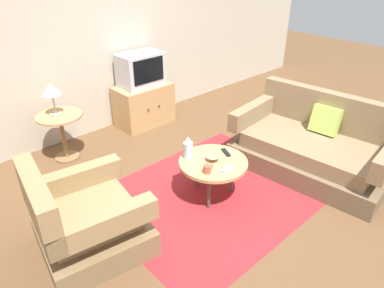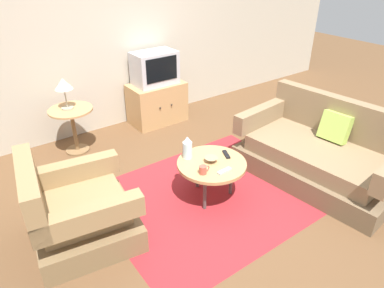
# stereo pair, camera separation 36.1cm
# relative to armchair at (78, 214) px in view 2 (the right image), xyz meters

# --- Properties ---
(ground_plane) EXTENTS (16.00, 16.00, 0.00)m
(ground_plane) POSITION_rel_armchair_xyz_m (1.39, -0.19, -0.29)
(ground_plane) COLOR brown
(back_wall) EXTENTS (9.00, 0.12, 2.70)m
(back_wall) POSITION_rel_armchair_xyz_m (1.39, 2.09, 1.06)
(back_wall) COLOR #BCB29E
(back_wall) RESTS_ON ground
(area_rug) EXTENTS (2.24, 1.85, 0.00)m
(area_rug) POSITION_rel_armchair_xyz_m (1.35, -0.20, -0.29)
(area_rug) COLOR maroon
(area_rug) RESTS_ON ground
(armchair) EXTENTS (0.99, 0.98, 0.86)m
(armchair) POSITION_rel_armchair_xyz_m (0.00, 0.00, 0.00)
(armchair) COLOR brown
(armchair) RESTS_ON ground
(couch) EXTENTS (1.14, 1.83, 0.87)m
(couch) POSITION_rel_armchair_xyz_m (2.60, -0.63, -0.01)
(couch) COLOR brown
(couch) RESTS_ON ground
(coffee_table) EXTENTS (0.71, 0.71, 0.43)m
(coffee_table) POSITION_rel_armchair_xyz_m (1.35, -0.19, 0.10)
(coffee_table) COLOR tan
(coffee_table) RESTS_ON ground
(side_table) EXTENTS (0.54, 0.54, 0.60)m
(side_table) POSITION_rel_armchair_xyz_m (0.54, 1.59, 0.14)
(side_table) COLOR tan
(side_table) RESTS_ON ground
(tv_stand) EXTENTS (0.81, 0.51, 0.60)m
(tv_stand) POSITION_rel_armchair_xyz_m (1.86, 1.75, 0.01)
(tv_stand) COLOR tan
(tv_stand) RESTS_ON ground
(television) EXTENTS (0.62, 0.40, 0.47)m
(television) POSITION_rel_armchair_xyz_m (1.86, 1.76, 0.54)
(television) COLOR #B7B7BC
(television) RESTS_ON tv_stand
(table_lamp) EXTENTS (0.22, 0.22, 0.39)m
(table_lamp) POSITION_rel_armchair_xyz_m (0.51, 1.61, 0.61)
(table_lamp) COLOR #9E937A
(table_lamp) RESTS_ON side_table
(vase) EXTENTS (0.10, 0.10, 0.25)m
(vase) POSITION_rel_armchair_xyz_m (1.21, 0.03, 0.25)
(vase) COLOR silver
(vase) RESTS_ON coffee_table
(mug) EXTENTS (0.12, 0.07, 0.08)m
(mug) POSITION_rel_armchair_xyz_m (1.16, -0.30, 0.17)
(mug) COLOR #B74C3D
(mug) RESTS_ON coffee_table
(bowl) EXTENTS (0.14, 0.14, 0.05)m
(bowl) POSITION_rel_armchair_xyz_m (1.36, -0.18, 0.16)
(bowl) COLOR tan
(bowl) RESTS_ON coffee_table
(tv_remote_dark) EXTENTS (0.10, 0.16, 0.02)m
(tv_remote_dark) POSITION_rel_armchair_xyz_m (1.57, -0.17, 0.14)
(tv_remote_dark) COLOR black
(tv_remote_dark) RESTS_ON coffee_table
(tv_remote_silver) EXTENTS (0.16, 0.05, 0.02)m
(tv_remote_silver) POSITION_rel_armchair_xyz_m (1.35, -0.40, 0.14)
(tv_remote_silver) COLOR #B2B2B7
(tv_remote_silver) RESTS_ON coffee_table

